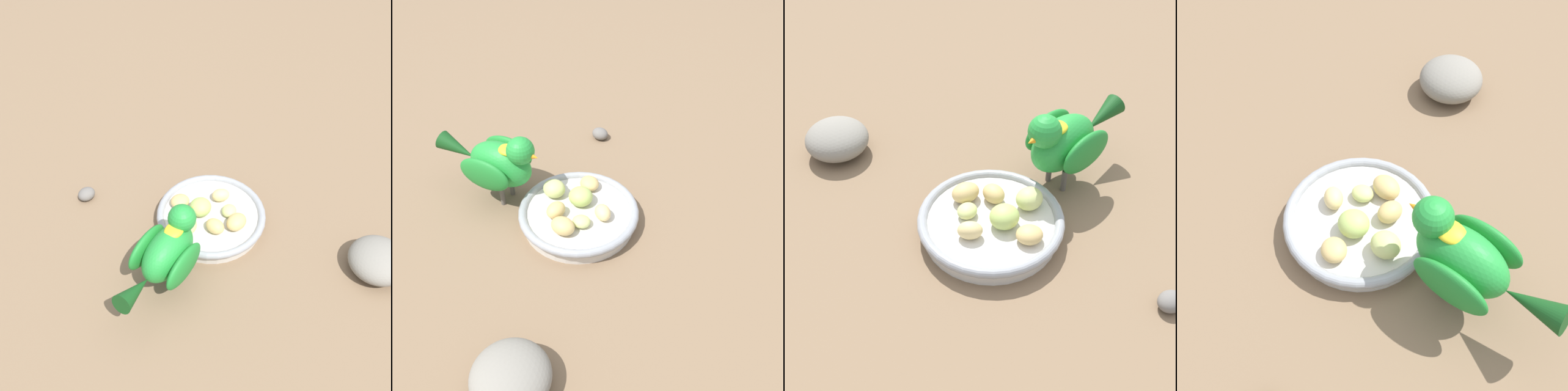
% 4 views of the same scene
% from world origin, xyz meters
% --- Properties ---
extents(ground_plane, '(4.00, 4.00, 0.00)m').
position_xyz_m(ground_plane, '(0.00, 0.00, 0.00)').
color(ground_plane, '#7A6047').
extents(feeding_bowl, '(0.19, 0.19, 0.03)m').
position_xyz_m(feeding_bowl, '(-0.02, -0.02, 0.02)').
color(feeding_bowl, beige).
rests_on(feeding_bowl, ground_plane).
extents(apple_piece_0, '(0.04, 0.04, 0.03)m').
position_xyz_m(apple_piece_0, '(0.00, -0.01, 0.04)').
color(apple_piece_0, '#B2CC66').
rests_on(apple_piece_0, feeding_bowl).
extents(apple_piece_1, '(0.04, 0.04, 0.02)m').
position_xyz_m(apple_piece_1, '(0.04, 0.00, 0.03)').
color(apple_piece_1, tan).
rests_on(apple_piece_1, feeding_bowl).
extents(apple_piece_2, '(0.03, 0.03, 0.02)m').
position_xyz_m(apple_piece_2, '(-0.04, 0.01, 0.03)').
color(apple_piece_2, tan).
rests_on(apple_piece_2, feeding_bowl).
extents(apple_piece_3, '(0.04, 0.04, 0.03)m').
position_xyz_m(apple_piece_3, '(-0.01, 0.04, 0.04)').
color(apple_piece_3, '#C6D17A').
rests_on(apple_piece_3, feeding_bowl).
extents(apple_piece_4, '(0.04, 0.04, 0.02)m').
position_xyz_m(apple_piece_4, '(-0.01, -0.06, 0.03)').
color(apple_piece_4, '#E5C67F').
rests_on(apple_piece_4, feeding_bowl).
extents(apple_piece_5, '(0.03, 0.03, 0.02)m').
position_xyz_m(apple_piece_5, '(-0.04, -0.04, 0.03)').
color(apple_piece_5, '#C6D17A').
rests_on(apple_piece_5, feeding_bowl).
extents(apple_piece_6, '(0.03, 0.04, 0.02)m').
position_xyz_m(apple_piece_6, '(-0.07, -0.02, 0.04)').
color(apple_piece_6, tan).
rests_on(apple_piece_6, feeding_bowl).
extents(parrot, '(0.10, 0.19, 0.13)m').
position_xyz_m(parrot, '(-0.04, 0.12, 0.08)').
color(parrot, '#59544C').
rests_on(parrot, ground_plane).
extents(rock_large, '(0.09, 0.09, 0.05)m').
position_xyz_m(rock_large, '(-0.28, -0.11, 0.03)').
color(rock_large, gray).
rests_on(rock_large, ground_plane).
extents(pebble_0, '(0.03, 0.03, 0.02)m').
position_xyz_m(pebble_0, '(0.19, 0.08, 0.01)').
color(pebble_0, slate).
rests_on(pebble_0, ground_plane).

